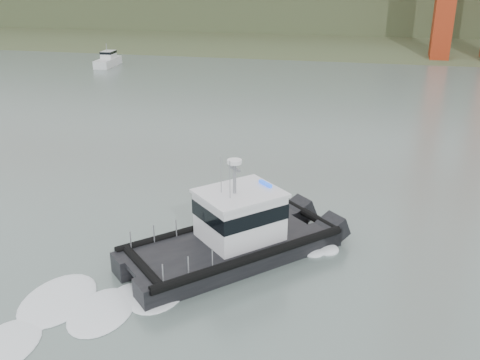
{
  "coord_description": "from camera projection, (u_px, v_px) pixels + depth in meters",
  "views": [
    {
      "loc": [
        6.09,
        -19.73,
        14.33
      ],
      "look_at": [
        -0.67,
        9.69,
        2.4
      ],
      "focal_mm": 40.0,
      "sensor_mm": 36.0,
      "label": 1
    }
  ],
  "objects": [
    {
      "name": "headlands",
      "position": [
        345.0,
        0.0,
        135.57
      ],
      "size": [
        500.0,
        105.36,
        27.12
      ],
      "color": "#3A4829",
      "rests_on": "ground"
    },
    {
      "name": "ground",
      "position": [
        207.0,
        306.0,
        24.42
      ],
      "size": [
        400.0,
        400.0,
        0.0
      ],
      "primitive_type": "plane",
      "color": "#576861",
      "rests_on": "ground"
    },
    {
      "name": "patrol_boat",
      "position": [
        234.0,
        233.0,
        28.03
      ],
      "size": [
        11.27,
        11.37,
        5.7
      ],
      "rotation": [
        0.0,
        0.0,
        -0.78
      ],
      "color": "black",
      "rests_on": "ground"
    },
    {
      "name": "motorboat",
      "position": [
        108.0,
        60.0,
        84.55
      ],
      "size": [
        2.68,
        6.74,
        3.63
      ],
      "rotation": [
        0.0,
        0.0,
        0.07
      ],
      "color": "silver",
      "rests_on": "ground"
    }
  ]
}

